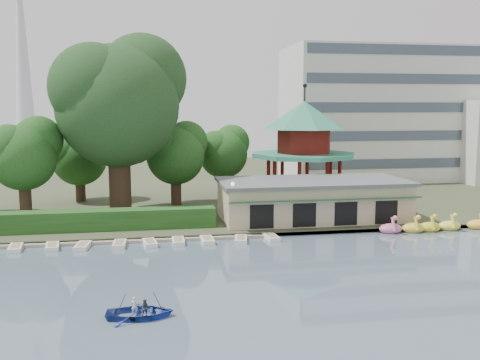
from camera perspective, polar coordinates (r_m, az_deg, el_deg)
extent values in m
plane|color=slate|center=(31.21, 1.99, -13.73)|extent=(220.00, 220.00, 0.00)
cube|color=#424930|center=(81.42, -5.42, -0.18)|extent=(220.00, 70.00, 0.40)
cube|color=gray|center=(47.47, -2.25, -5.98)|extent=(220.00, 0.60, 0.30)
cube|color=gray|center=(47.40, -16.86, -6.37)|extent=(34.00, 1.60, 0.24)
cube|color=#C8B28F|center=(53.68, 7.73, -2.20)|extent=(18.00, 8.00, 3.60)
cube|color=#595B5E|center=(53.38, 7.77, -0.13)|extent=(18.60, 8.60, 0.30)
cube|color=#194C2D|center=(49.52, 9.23, -2.13)|extent=(18.00, 1.59, 0.45)
cylinder|color=#C8B28F|center=(63.88, 6.75, -1.67)|extent=(10.40, 10.40, 1.20)
cylinder|color=#318566|center=(63.27, 6.82, 2.66)|extent=(12.40, 12.40, 0.50)
cylinder|color=maroon|center=(63.15, 6.84, 4.16)|extent=(6.40, 6.40, 2.80)
cone|color=#318566|center=(63.03, 6.89, 6.88)|extent=(10.00, 10.00, 3.20)
cylinder|color=black|center=(63.04, 6.92, 9.15)|extent=(0.16, 0.16, 1.80)
cube|color=silver|center=(86.26, 15.04, 6.84)|extent=(30.00, 14.00, 20.00)
cone|color=silver|center=(173.24, -22.27, 13.38)|extent=(6.00, 6.00, 60.00)
cube|color=#24541E|center=(50.78, -19.83, -4.20)|extent=(30.00, 2.00, 1.80)
cylinder|color=black|center=(48.85, -0.78, -2.88)|extent=(0.12, 0.12, 4.00)
sphere|color=beige|center=(48.50, -0.78, -0.44)|extent=(0.36, 0.36, 0.36)
cylinder|color=#3A281C|center=(56.89, -12.72, 1.00)|extent=(2.26, 2.26, 9.00)
sphere|color=#22441E|center=(56.51, -12.92, 7.72)|extent=(12.56, 12.56, 12.56)
sphere|color=#22441E|center=(58.39, -10.40, 10.61)|extent=(9.42, 9.42, 9.42)
sphere|color=#22441E|center=(55.45, -15.35, 9.50)|extent=(8.79, 8.79, 8.79)
cylinder|color=#3A281C|center=(56.40, -21.93, -1.49)|extent=(1.16, 1.16, 4.99)
sphere|color=#24541E|center=(55.96, -22.12, 2.24)|extent=(6.45, 6.45, 6.45)
sphere|color=#24541E|center=(56.53, -20.72, 3.99)|extent=(4.83, 4.83, 4.83)
sphere|color=#24541E|center=(55.51, -23.46, 3.17)|extent=(4.51, 4.51, 4.51)
cylinder|color=#3A281C|center=(61.13, -6.84, -0.53)|extent=(1.18, 1.18, 4.52)
sphere|color=#24541E|center=(60.74, -6.89, 2.59)|extent=(6.56, 6.56, 6.56)
sphere|color=#24541E|center=(61.68, -5.74, 4.04)|extent=(4.92, 4.92, 4.92)
sphere|color=#24541E|center=(59.97, -7.97, 3.37)|extent=(4.59, 4.59, 4.59)
cylinder|color=#3A281C|center=(65.64, -1.78, 0.00)|extent=(1.06, 1.06, 4.30)
sphere|color=#24541E|center=(65.29, -1.79, 2.76)|extent=(5.91, 5.91, 5.91)
sphere|color=#24541E|center=(66.23, -0.89, 4.03)|extent=(4.43, 4.43, 4.43)
sphere|color=#24541E|center=(64.50, -2.63, 3.46)|extent=(4.13, 4.13, 4.13)
cylinder|color=#3A281C|center=(65.55, -16.67, -0.43)|extent=(1.14, 1.14, 4.09)
sphere|color=#24541E|center=(65.20, -16.77, 2.20)|extent=(6.32, 6.32, 6.32)
sphere|color=#24541E|center=(65.89, -15.62, 3.44)|extent=(4.74, 4.74, 4.74)
sphere|color=#24541E|center=(64.66, -17.84, 2.84)|extent=(4.42, 4.42, 4.42)
ellipsoid|color=pink|center=(51.13, 15.76, -5.04)|extent=(2.16, 1.44, 0.99)
cylinder|color=pink|center=(50.53, 16.05, -4.56)|extent=(0.26, 0.79, 1.29)
sphere|color=pink|center=(50.14, 16.23, -3.91)|extent=(0.44, 0.44, 0.44)
ellipsoid|color=yellow|center=(52.03, 18.00, -4.91)|extent=(2.16, 1.44, 0.99)
cylinder|color=yellow|center=(51.44, 18.31, -4.44)|extent=(0.26, 0.79, 1.29)
sphere|color=yellow|center=(51.05, 18.50, -3.79)|extent=(0.44, 0.44, 0.44)
ellipsoid|color=yellow|center=(52.89, 19.55, -4.77)|extent=(2.16, 1.44, 0.99)
cylinder|color=yellow|center=(52.31, 19.87, -4.31)|extent=(0.26, 0.79, 1.29)
sphere|color=yellow|center=(51.93, 20.07, -3.67)|extent=(0.44, 0.44, 0.44)
ellipsoid|color=#F7E64A|center=(54.09, 21.43, -4.59)|extent=(2.16, 1.44, 0.99)
cylinder|color=#F7E64A|center=(53.53, 21.76, -4.13)|extent=(0.26, 0.79, 1.29)
sphere|color=#F7E64A|center=(53.15, 21.96, -3.51)|extent=(0.44, 0.44, 0.44)
ellipsoid|color=yellow|center=(55.69, 24.03, -4.38)|extent=(2.16, 1.44, 0.99)
cube|color=white|center=(47.01, -22.83, -6.70)|extent=(1.24, 2.39, 0.36)
cube|color=white|center=(46.44, -19.38, -6.70)|extent=(1.27, 2.40, 0.36)
cube|color=white|center=(45.82, -16.43, -6.77)|extent=(1.23, 2.39, 0.36)
cube|color=white|center=(45.66, -12.74, -6.69)|extent=(1.11, 2.35, 0.36)
cube|color=white|center=(45.55, -9.59, -6.64)|extent=(1.32, 2.42, 0.36)
cube|color=white|center=(45.81, -6.60, -6.50)|extent=(1.02, 2.31, 0.36)
cube|color=white|center=(45.96, -3.50, -6.41)|extent=(1.10, 2.34, 0.36)
cube|color=white|center=(46.11, 0.10, -6.35)|extent=(1.38, 2.44, 0.36)
cube|color=white|center=(46.90, 3.36, -6.12)|extent=(1.21, 2.38, 0.36)
imported|color=#253F97|center=(30.55, -10.63, -13.28)|extent=(5.37, 4.00, 1.07)
imported|color=silver|center=(30.72, -11.20, -13.03)|extent=(0.38, 0.27, 1.01)
imported|color=#2F3548|center=(30.33, -10.06, -13.30)|extent=(0.50, 0.40, 0.98)
cylinder|color=#3A281C|center=(30.66, -12.93, -13.63)|extent=(0.94, 0.29, 2.01)
cylinder|color=#3A281C|center=(30.61, -8.31, -13.55)|extent=(0.94, 0.29, 2.01)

